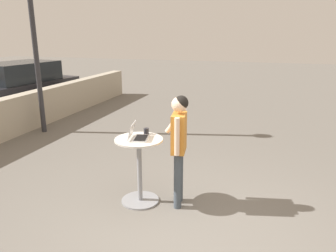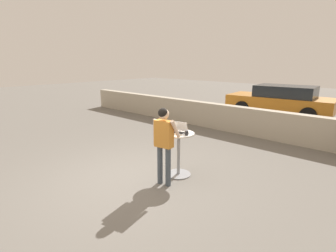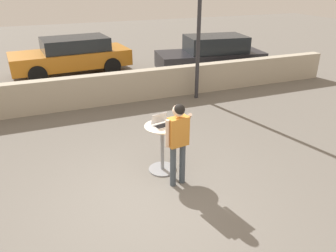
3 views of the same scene
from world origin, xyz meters
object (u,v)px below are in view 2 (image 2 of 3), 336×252
at_px(standing_person, 164,138).
at_px(coffee_mug, 187,133).
at_px(laptop, 179,130).
at_px(parked_car_near_street, 281,100).
at_px(cafe_table, 179,151).

bearing_deg(standing_person, coffee_mug, 74.85).
bearing_deg(laptop, parked_car_near_street, 95.09).
relative_size(cafe_table, standing_person, 0.61).
distance_m(standing_person, parked_car_near_street, 8.75).
height_order(cafe_table, standing_person, standing_person).
xyz_separation_m(cafe_table, parked_car_near_street, (-0.73, 8.14, 0.17)).
relative_size(coffee_mug, standing_person, 0.07).
height_order(cafe_table, coffee_mug, coffee_mug).
height_order(coffee_mug, parked_car_near_street, parked_car_near_street).
relative_size(coffee_mug, parked_car_near_street, 0.02).
bearing_deg(standing_person, cafe_table, 98.85).
xyz_separation_m(laptop, parked_car_near_street, (-0.72, 8.13, -0.29)).
relative_size(laptop, coffee_mug, 3.46).
bearing_deg(laptop, coffee_mug, -8.99).
distance_m(cafe_table, laptop, 0.46).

